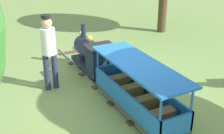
# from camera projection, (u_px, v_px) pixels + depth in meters

# --- Properties ---
(ground_plane) EXTENTS (60.00, 60.00, 0.00)m
(ground_plane) POSITION_uv_depth(u_px,v_px,m) (118.00, 96.00, 6.24)
(ground_plane) COLOR #75934C
(track) EXTENTS (0.68, 6.05, 0.04)m
(track) POSITION_uv_depth(u_px,v_px,m) (114.00, 92.00, 6.35)
(track) COLOR gray
(track) RESTS_ON ground_plane
(locomotive) EXTENTS (0.64, 1.45, 1.06)m
(locomotive) POSITION_uv_depth(u_px,v_px,m) (94.00, 55.00, 7.01)
(locomotive) COLOR #192338
(locomotive) RESTS_ON ground_plane
(passenger_car) EXTENTS (0.74, 2.35, 0.97)m
(passenger_car) POSITION_uv_depth(u_px,v_px,m) (138.00, 93.00, 5.45)
(passenger_car) COLOR #3F3F3F
(passenger_car) RESTS_ON ground_plane
(conductor_person) EXTENTS (0.30, 0.30, 1.62)m
(conductor_person) POSITION_uv_depth(u_px,v_px,m) (49.00, 47.00, 6.16)
(conductor_person) COLOR #282D47
(conductor_person) RESTS_ON ground_plane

